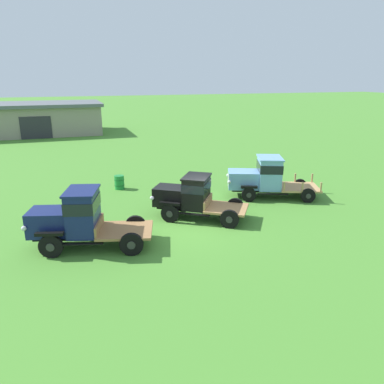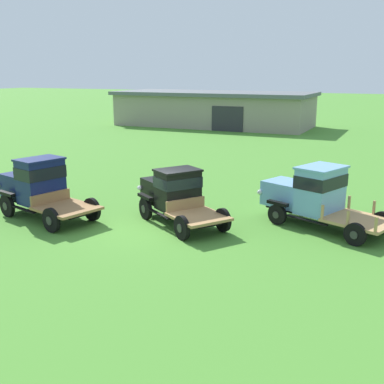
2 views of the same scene
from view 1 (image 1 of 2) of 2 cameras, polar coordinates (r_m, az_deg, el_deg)
name	(u,v)px [view 1 (image 1 of 2)]	position (r m, az deg, el deg)	size (l,w,h in m)	color
ground_plane	(190,226)	(17.19, -0.38, -5.21)	(240.00, 240.00, 0.00)	#47842D
farm_shed	(9,119)	(48.57, -26.10, 9.94)	(20.69, 8.68, 3.59)	gray
vintage_truck_foreground_near	(78,218)	(15.44, -16.99, -3.78)	(5.10, 3.02, 2.37)	black
vintage_truck_second_in_line	(192,196)	(17.85, -0.05, -0.58)	(4.63, 3.82, 2.10)	black
vintage_truck_midrow_center	(264,176)	(21.39, 10.93, 2.35)	(5.39, 3.55, 2.29)	black
oil_drum_beside_row	(119,182)	(23.08, -11.01, 1.47)	(0.61, 0.61, 0.84)	#1E7F33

